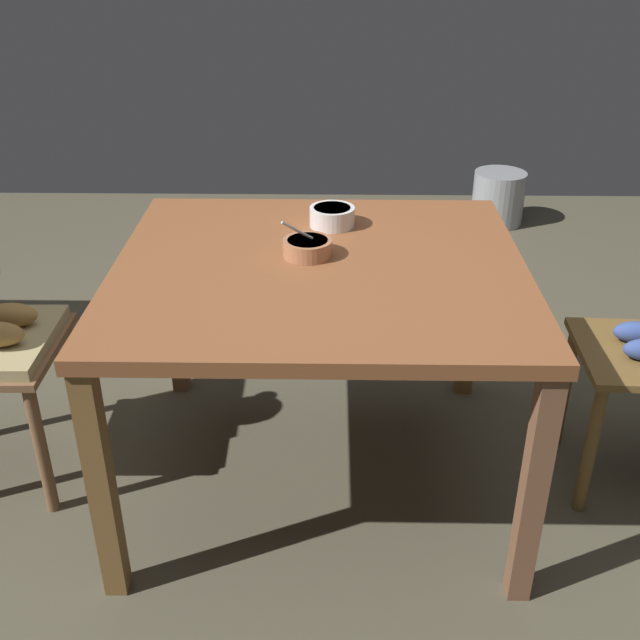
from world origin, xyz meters
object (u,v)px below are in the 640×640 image
porridge_bowl_white_far_center (332,216)px  metal_pail (498,198)px  porridge_bowl_terracotta_center (308,247)px  dining_table (320,289)px

porridge_bowl_white_far_center → metal_pail: 2.17m
porridge_bowl_white_far_center → metal_pail: (0.91, 1.87, -0.60)m
porridge_bowl_white_far_center → metal_pail: size_ratio=0.47×
porridge_bowl_terracotta_center → metal_pail: bearing=65.0°
metal_pail → porridge_bowl_white_far_center: bearing=-116.0°
porridge_bowl_terracotta_center → dining_table: bearing=-56.8°
dining_table → metal_pail: bearing=66.3°
dining_table → porridge_bowl_terracotta_center: (-0.03, 0.05, 0.10)m
dining_table → metal_pail: size_ratio=3.85×
dining_table → metal_pail: (0.95, 2.15, -0.49)m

